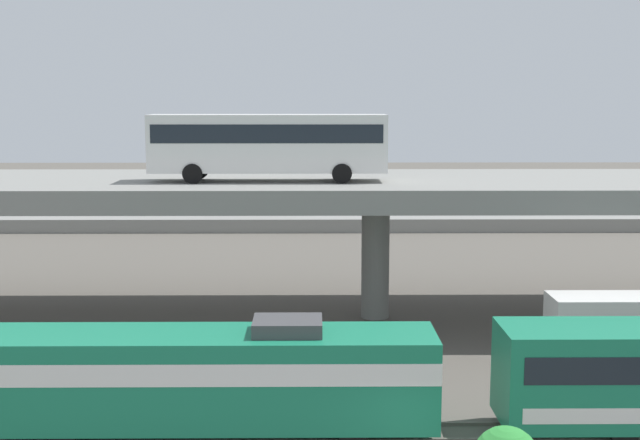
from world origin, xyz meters
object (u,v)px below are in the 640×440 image
parked_car_1 (522,200)px  transit_bus_on_overpass (268,141)px  parked_car_7 (148,202)px  parked_car_4 (154,199)px  parked_car_0 (338,199)px  train_locomotive (189,375)px  parked_car_5 (630,198)px  parked_car_3 (465,201)px  parked_car_2 (219,205)px  parked_car_6 (276,204)px  service_truck_west (621,327)px

parked_car_1 → transit_bus_on_overpass: bearing=59.1°
parked_car_7 → parked_car_4: bearing=87.2°
parked_car_0 → parked_car_4: same height
train_locomotive → parked_car_5: bearing=-123.7°
train_locomotive → transit_bus_on_overpass: (2.07, 14.59, 7.41)m
parked_car_3 → parked_car_7: size_ratio=1.08×
parked_car_2 → parked_car_1: bearing=6.7°
train_locomotive → parked_car_0: size_ratio=4.10×
transit_bus_on_overpass → parked_car_5: (33.52, 38.85, -7.62)m
parked_car_4 → parked_car_7: bearing=87.2°
train_locomotive → parked_car_6: 49.25m
transit_bus_on_overpass → parked_car_7: (-13.37, 36.19, -7.62)m
parked_car_0 → parked_car_5: bearing=-179.5°
parked_car_2 → parked_car_3: 23.53m
parked_car_1 → service_truck_west: bearing=81.6°
parked_car_0 → service_truck_west: bearing=104.1°
parked_car_6 → parked_car_2: bearing=-176.7°
parked_car_3 → parked_car_4: bearing=176.1°
parked_car_6 → parked_car_7: size_ratio=1.02×
service_truck_west → parked_car_3: bearing=88.8°
parked_car_5 → parked_car_0: bearing=-179.5°
train_locomotive → parked_car_2: 49.13m
parked_car_3 → parked_car_6: (-18.14, -2.28, -0.00)m
parked_car_0 → parked_car_6: 7.09m
transit_bus_on_overpass → parked_car_7: transit_bus_on_overpass is taller
transit_bus_on_overpass → parked_car_7: size_ratio=2.77×
parked_car_0 → parked_car_7: (-18.11, -2.38, 0.00)m
parked_car_3 → parked_car_6: bearing=-172.8°
parked_car_1 → parked_car_3: size_ratio=0.91×
transit_bus_on_overpass → parked_car_5: bearing=-130.8°
transit_bus_on_overpass → parked_car_0: size_ratio=2.94×
parked_car_2 → parked_car_6: same height
service_truck_west → parked_car_4: bearing=122.8°
parked_car_3 → parked_car_7: (-30.33, -0.74, -0.00)m
parked_car_5 → parked_car_6: same height
parked_car_5 → parked_car_6: size_ratio=1.05×
parked_car_3 → parked_car_4: size_ratio=1.15×
service_truck_west → parked_car_4: size_ratio=1.66×
service_truck_west → parked_car_3: (0.91, 43.47, 0.35)m
train_locomotive → parked_car_6: train_locomotive is taller
parked_car_2 → parked_car_4: bearing=145.8°
parked_car_6 → parked_car_7: 12.30m
parked_car_0 → parked_car_3: (12.23, -1.65, 0.00)m
train_locomotive → parked_car_6: bearing=-91.0°
service_truck_west → parked_car_3: service_truck_west is taller
transit_bus_on_overpass → parked_car_3: 41.35m
train_locomotive → parked_car_7: 52.03m
parked_car_4 → parked_car_5: bearing=179.8°
parked_car_5 → parked_car_6: 34.94m
parked_car_0 → parked_car_2: (-11.16, -4.23, 0.00)m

